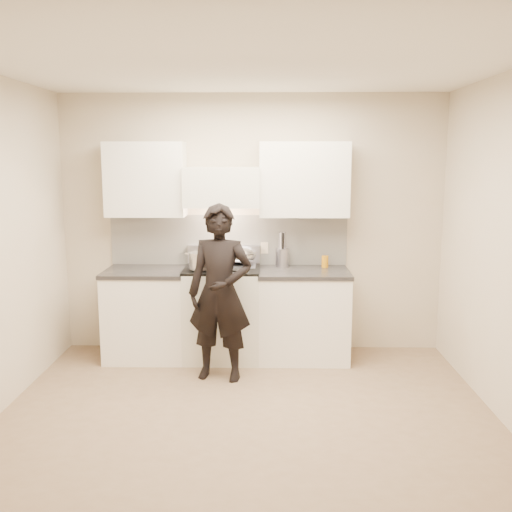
{
  "coord_description": "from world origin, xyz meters",
  "views": [
    {
      "loc": [
        0.16,
        -4.24,
        2.04
      ],
      "look_at": [
        0.05,
        1.05,
        1.13
      ],
      "focal_mm": 40.0,
      "sensor_mm": 36.0,
      "label": 1
    }
  ],
  "objects_px": {
    "counter_right": "(303,314)",
    "utensil_crock": "(282,256)",
    "stove": "(222,312)",
    "person": "(220,293)",
    "wok": "(241,256)"
  },
  "relations": [
    {
      "from": "counter_right",
      "to": "wok",
      "type": "xyz_separation_m",
      "value": [
        -0.64,
        0.14,
        0.58
      ]
    },
    {
      "from": "person",
      "to": "wok",
      "type": "bearing_deg",
      "value": 87.37
    },
    {
      "from": "utensil_crock",
      "to": "person",
      "type": "bearing_deg",
      "value": -127.22
    },
    {
      "from": "utensil_crock",
      "to": "person",
      "type": "height_order",
      "value": "person"
    },
    {
      "from": "wok",
      "to": "person",
      "type": "relative_size",
      "value": 0.24
    },
    {
      "from": "stove",
      "to": "person",
      "type": "bearing_deg",
      "value": -87.35
    },
    {
      "from": "wok",
      "to": "utensil_crock",
      "type": "xyz_separation_m",
      "value": [
        0.42,
        0.06,
        -0.01
      ]
    },
    {
      "from": "counter_right",
      "to": "person",
      "type": "distance_m",
      "value": 1.05
    },
    {
      "from": "counter_right",
      "to": "utensil_crock",
      "type": "height_order",
      "value": "utensil_crock"
    },
    {
      "from": "wok",
      "to": "counter_right",
      "type": "bearing_deg",
      "value": -12.74
    },
    {
      "from": "person",
      "to": "stove",
      "type": "bearing_deg",
      "value": 102.89
    },
    {
      "from": "stove",
      "to": "counter_right",
      "type": "xyz_separation_m",
      "value": [
        0.83,
        0.0,
        -0.01
      ]
    },
    {
      "from": "counter_right",
      "to": "stove",
      "type": "bearing_deg",
      "value": -180.0
    },
    {
      "from": "stove",
      "to": "utensil_crock",
      "type": "bearing_deg",
      "value": 18.02
    },
    {
      "from": "counter_right",
      "to": "utensil_crock",
      "type": "relative_size",
      "value": 2.56
    }
  ]
}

